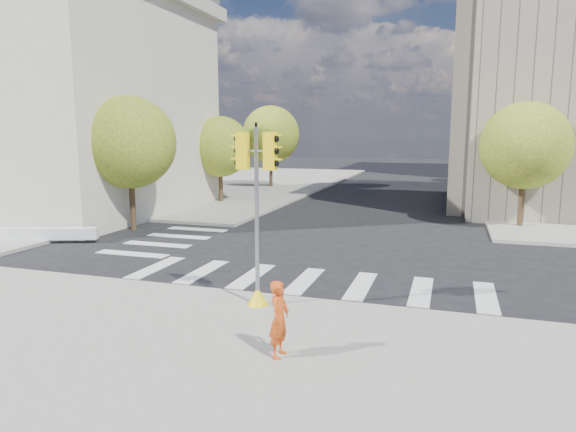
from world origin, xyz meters
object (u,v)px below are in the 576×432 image
object	(u,v)px
lamp_near	(526,134)
photographer	(279,319)
planter_wall	(26,234)
lamp_far	(503,134)
traffic_signal	(257,230)

from	to	relation	value
lamp_near	photographer	size ratio (longest dim) A/B	5.12
planter_wall	lamp_far	bearing A→B (deg)	32.94
lamp_near	planter_wall	xyz separation A→B (m)	(-21.00, -14.15, -4.18)
photographer	planter_wall	world-z (taller)	photographer
lamp_far	lamp_near	bearing A→B (deg)	-90.00
photographer	traffic_signal	bearing A→B (deg)	32.39
lamp_far	planter_wall	xyz separation A→B (m)	(-21.00, -28.15, -4.18)
planter_wall	lamp_near	bearing A→B (deg)	13.63
lamp_near	lamp_far	xyz separation A→B (m)	(0.00, 14.00, 0.00)
photographer	planter_wall	size ratio (longest dim) A/B	0.26
traffic_signal	lamp_far	bearing A→B (deg)	79.70
lamp_near	planter_wall	world-z (taller)	lamp_near
traffic_signal	photographer	size ratio (longest dim) A/B	3.01
traffic_signal	planter_wall	size ratio (longest dim) A/B	0.79
traffic_signal	planter_wall	distance (m)	13.50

